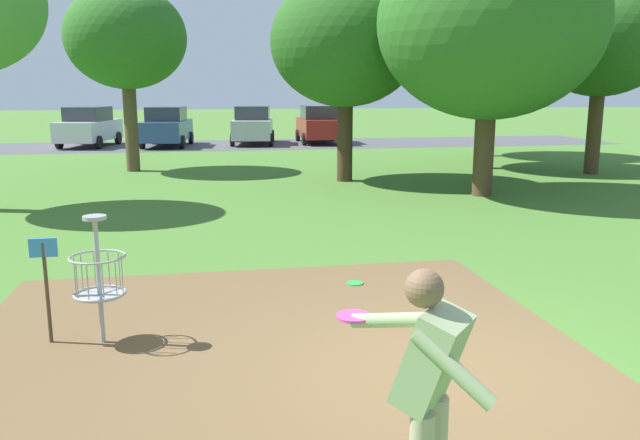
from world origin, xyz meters
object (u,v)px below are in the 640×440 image
player_foreground_watching (428,393)px  tree_mid_left (602,39)px  parked_car_center_left (167,127)px  parked_car_rightmost (319,124)px  tree_near_left (490,23)px  tree_near_right (346,43)px  tree_far_center (126,38)px  disc_golf_basket (93,275)px  frisbee_near_basket (355,283)px  parked_car_center_right (253,125)px  parked_car_leftmost (89,127)px  tree_mid_center (490,31)px  tree_mid_right (490,40)px

player_foreground_watching → tree_mid_left: (11.00, 15.30, 3.18)m
tree_mid_left → parked_car_center_left: 18.91m
player_foreground_watching → parked_car_rightmost: parked_car_rightmost is taller
tree_near_left → tree_mid_left: size_ratio=1.10×
tree_near_left → tree_near_right: tree_near_left is taller
player_foreground_watching → tree_far_center: 19.20m
tree_near_left → tree_near_right: size_ratio=1.14×
disc_golf_basket → tree_mid_left: (13.40, 11.69, 3.41)m
player_foreground_watching → tree_near_left: (5.75, 11.92, 3.25)m
frisbee_near_basket → tree_far_center: bearing=107.8°
tree_near_left → tree_near_right: bearing=132.2°
tree_near_left → tree_mid_left: 6.24m
parked_car_center_left → parked_car_rightmost: bearing=4.9°
parked_car_center_right → tree_near_right: bearing=-82.9°
frisbee_near_basket → parked_car_leftmost: 24.32m
tree_near_right → tree_mid_left: (8.13, 0.20, 0.23)m
frisbee_near_basket → tree_mid_center: tree_mid_center is taller
tree_far_center → parked_car_leftmost: 10.71m
tree_near_right → tree_mid_right: tree_mid_right is taller
tree_far_center → parked_car_center_right: (4.72, 9.75, -3.31)m
parked_car_leftmost → tree_mid_center: bearing=-37.2°
disc_golf_basket → tree_mid_right: tree_mid_right is taller
parked_car_center_right → tree_mid_right: bearing=-39.8°
disc_golf_basket → tree_near_right: 13.04m
parked_car_center_right → parked_car_center_left: bearing=-172.0°
tree_mid_left → tree_mid_center: size_ratio=0.90×
disc_golf_basket → tree_mid_left: tree_mid_left is taller
tree_mid_left → tree_mid_center: tree_mid_center is taller
player_foreground_watching → tree_near_right: size_ratio=0.30×
disc_golf_basket → parked_car_leftmost: bearing=99.3°
disc_golf_basket → parked_car_rightmost: 25.74m
tree_mid_left → parked_car_center_left: bearing=138.0°
frisbee_near_basket → parked_car_leftmost: (-7.24, 23.20, 0.91)m
tree_near_left → tree_far_center: (-9.24, 6.67, 0.00)m
tree_mid_center → tree_near_right: bearing=-158.3°
player_foreground_watching → parked_car_center_left: bearing=95.8°
player_foreground_watching → tree_mid_right: 23.58m
disc_golf_basket → tree_near_right: (5.27, 11.49, 3.19)m
frisbee_near_basket → tree_mid_center: bearing=58.5°
tree_mid_center → parked_car_center_left: 15.69m
disc_golf_basket → parked_car_center_left: parked_car_center_left is taller
tree_near_left → tree_far_center: 11.40m
parked_car_rightmost → tree_mid_center: bearing=-71.6°
frisbee_near_basket → parked_car_center_left: bearing=99.2°
parked_car_rightmost → frisbee_near_basket: bearing=-99.0°
tree_near_right → tree_mid_center: size_ratio=0.87×
parked_car_center_left → frisbee_near_basket: bearing=-80.8°
tree_near_right → tree_mid_left: bearing=1.4°
tree_mid_center → tree_far_center: 11.79m
player_foreground_watching → parked_car_leftmost: (-6.42, 28.35, -0.06)m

